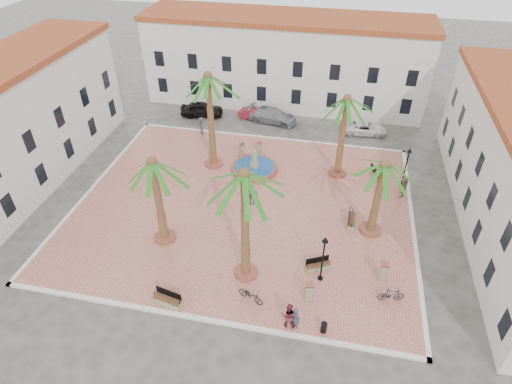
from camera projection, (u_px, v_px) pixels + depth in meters
ground at (244, 206)px, 34.11m from camera, size 120.00×120.00×0.00m
plaza at (244, 206)px, 34.07m from camera, size 26.00×22.00×0.15m
kerb_n at (269, 138)px, 42.64m from camera, size 26.30×0.30×0.16m
kerb_s at (202, 319)px, 25.48m from camera, size 26.30×0.30×0.16m
kerb_e at (413, 228)px, 31.93m from camera, size 0.30×22.30×0.16m
kerb_w at (95, 186)px, 36.20m from camera, size 0.30×22.30×0.16m
building_north at (285, 60)px, 46.83m from camera, size 30.40×7.40×9.50m
building_west at (12, 127)px, 34.20m from camera, size 6.40×24.40×10.00m
fountain at (254, 167)px, 37.80m from camera, size 4.07×4.07×2.10m
palm_nw at (208, 86)px, 34.19m from camera, size 5.29×5.29×8.74m
palm_sw at (154, 172)px, 27.45m from camera, size 5.14×5.14×6.99m
palm_s at (244, 186)px, 23.91m from camera, size 5.05×5.05×8.42m
palm_e at (382, 174)px, 28.52m from camera, size 5.11×5.11×6.24m
palm_ne at (346, 108)px, 33.70m from camera, size 4.86×4.86×7.48m
bench_s at (168, 301)px, 26.14m from camera, size 1.97×0.96×1.00m
bench_se at (318, 266)px, 28.43m from camera, size 1.78×1.25×0.91m
bench_e at (351, 221)px, 32.09m from camera, size 0.60×1.85×0.97m
bench_ne at (377, 175)px, 36.79m from camera, size 1.31×2.04×1.04m
lamppost_s at (324, 251)px, 26.37m from camera, size 0.40×0.40×3.72m
lamppost_e at (407, 161)px, 34.52m from camera, size 0.41×0.41×3.73m
bollard_se at (309, 292)px, 26.11m from camera, size 0.60×0.60×1.43m
bollard_n at (260, 147)px, 39.81m from camera, size 0.48×0.48×1.26m
bollard_e at (383, 271)px, 27.46m from camera, size 0.52×0.52×1.41m
litter_bin at (324, 327)px, 24.51m from camera, size 0.37×0.37×0.71m
cyclist_a at (295, 318)px, 24.52m from camera, size 0.69×0.58×1.59m
bicycle_a at (251, 295)px, 26.24m from camera, size 1.89×1.25×0.94m
cyclist_b at (289, 315)px, 24.52m from camera, size 0.89×0.70×1.81m
bicycle_b at (391, 295)px, 26.21m from camera, size 1.74×0.82×1.01m
pedestrian_fountain_a at (242, 149)px, 39.04m from camera, size 1.06×1.00×1.82m
pedestrian_fountain_b at (252, 195)px, 33.62m from camera, size 1.11×0.67×1.77m
pedestrian_north at (202, 126)px, 42.72m from camera, size 1.05×1.29×1.74m
pedestrian_east at (404, 186)px, 34.52m from camera, size 0.86×1.77×1.83m
car_black at (202, 109)px, 46.20m from camera, size 4.77×2.57×1.54m
car_red at (256, 114)px, 45.59m from camera, size 3.87×1.97×1.21m
car_silver at (273, 115)px, 45.08m from camera, size 5.42×2.91×1.49m
car_white at (365, 128)px, 43.16m from camera, size 4.57×2.45×1.22m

